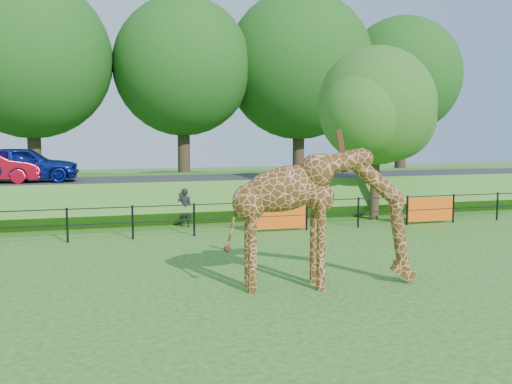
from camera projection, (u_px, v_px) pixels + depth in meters
ground at (268, 306)px, 11.30m from camera, size 90.00×90.00×0.00m
giraffe at (324, 218)px, 12.55m from camera, size 4.39×1.31×3.09m
perimeter_fence at (194, 220)px, 18.87m from camera, size 28.07×0.10×1.10m
embankment at (164, 194)px, 26.01m from camera, size 40.00×9.00×1.30m
road at (169, 181)px, 24.51m from camera, size 40.00×5.00×0.12m
car_blue at (23, 164)px, 23.10m from camera, size 4.35×1.85×1.47m
visitor at (185, 207)px, 20.72m from camera, size 0.58×0.45×1.42m
tree_east at (378, 110)px, 22.20m from camera, size 5.40×4.71×6.76m
bg_tree_line at (181, 65)px, 32.07m from camera, size 37.30×8.80×11.82m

